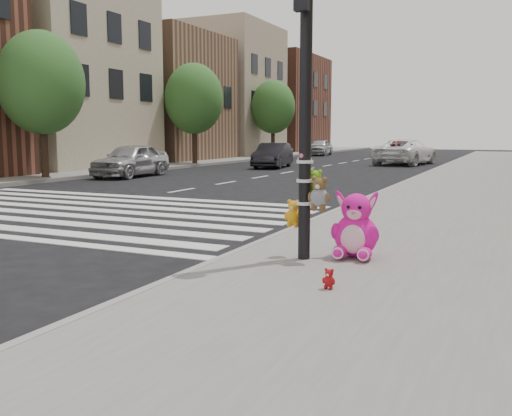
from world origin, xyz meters
The scene contains 20 objects.
ground centered at (0.00, 0.00, 0.00)m, with size 120.00×120.00×0.00m, color black.
sidewalk_near centered at (5.00, 10.00, 0.07)m, with size 7.00×80.00×0.14m, color slate.
sidewalk_far centered at (-13.50, 20.00, 0.07)m, with size 6.00×80.00×0.14m, color slate.
curb_edge centered at (1.55, 10.00, 0.07)m, with size 0.12×80.00×0.15m, color gray.
crosswalk centered at (-4.50, 5.20, 0.01)m, with size 11.00×6.00×0.01m, color silver, non-canonical shape.
bld_far_b centered at (-15.50, 17.00, 5.50)m, with size 6.00×8.00×11.00m, color beige.
bld_far_c centered at (-15.50, 26.00, 4.00)m, with size 6.00×8.00×8.00m, color #8F664C.
bld_far_d centered at (-15.50, 35.00, 5.00)m, with size 6.00×8.00×10.00m, color tan.
bld_far_e centered at (-15.50, 46.00, 4.50)m, with size 6.00×10.00×9.00m, color brown.
signal_pole centered at (2.62, 1.81, 1.77)m, with size 0.70×0.49×4.00m.
tree_far_a centered at (-11.20, 11.00, 3.65)m, with size 3.20×3.20×5.44m.
tree_far_b centered at (-11.20, 22.00, 3.65)m, with size 3.20×3.20×5.44m.
tree_far_c centered at (-11.20, 33.00, 3.65)m, with size 3.20×3.20×5.44m.
pink_bunny centered at (3.20, 2.17, 0.52)m, with size 0.65×0.71×0.92m.
red_teddy centered at (3.36, 0.50, 0.25)m, with size 0.15×0.11×0.23m, color #B01117, non-canonical shape.
car_silver_far centered at (-9.41, 13.93, 0.69)m, with size 1.64×4.08×1.39m, color #BCBCC1.
car_dark_far centered at (-6.50, 22.01, 0.64)m, with size 1.36×3.90×1.29m, color black.
car_white_near centered at (-0.78, 27.96, 0.72)m, with size 2.39×5.19×1.44m, color white.
car_maroon_near centered at (-3.36, 40.14, 0.65)m, with size 1.81×4.45×1.29m, color maroon.
car_silver_deep centered at (-9.44, 38.41, 0.65)m, with size 1.54×3.84×1.31m, color #B7B8BC.
Camera 1 is at (5.17, -5.27, 1.82)m, focal length 40.00 mm.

